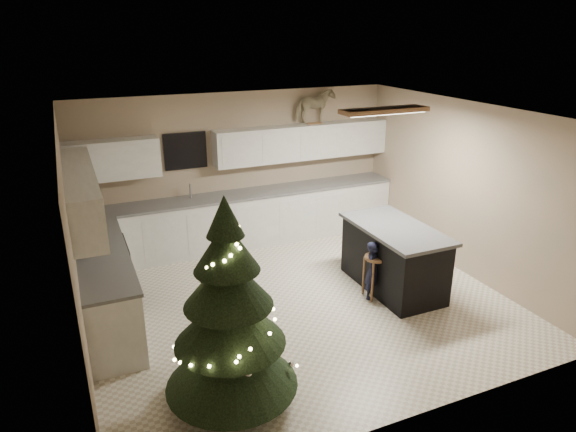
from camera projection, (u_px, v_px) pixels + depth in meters
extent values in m
plane|color=silver|center=(298.00, 301.00, 7.15)|extent=(5.50, 5.50, 0.00)
cube|color=tan|center=(238.00, 168.00, 8.85)|extent=(5.50, 0.02, 2.60)
cube|color=tan|center=(417.00, 302.00, 4.56)|extent=(5.50, 0.02, 2.60)
cube|color=tan|center=(73.00, 248.00, 5.67)|extent=(0.02, 5.00, 2.60)
cube|color=tan|center=(464.00, 189.00, 7.74)|extent=(0.02, 5.00, 2.60)
cube|color=silver|center=(300.00, 114.00, 6.25)|extent=(5.50, 5.00, 0.02)
cube|color=brown|center=(385.00, 110.00, 6.85)|extent=(1.25, 0.32, 0.06)
cube|color=white|center=(384.00, 113.00, 6.86)|extent=(1.15, 0.24, 0.02)
cube|color=white|center=(245.00, 220.00, 8.89)|extent=(5.48, 0.60, 0.90)
cube|color=white|center=(106.00, 287.00, 6.59)|extent=(0.60, 2.60, 0.90)
cube|color=slate|center=(245.00, 194.00, 8.72)|extent=(5.48, 0.62, 0.04)
cube|color=slate|center=(102.00, 254.00, 6.43)|extent=(0.62, 2.60, 0.04)
cube|color=white|center=(113.00, 160.00, 7.79)|extent=(1.40, 0.35, 0.60)
cube|color=white|center=(303.00, 142.00, 9.00)|extent=(3.20, 0.35, 0.60)
cube|color=white|center=(81.00, 193.00, 6.22)|extent=(0.35, 2.60, 0.60)
cube|color=black|center=(185.00, 151.00, 8.35)|extent=(0.70, 0.04, 0.60)
cube|color=#99999E|center=(192.00, 202.00, 8.39)|extent=(0.55, 0.40, 0.06)
cylinder|color=#99999E|center=(190.00, 191.00, 8.42)|extent=(0.03, 0.03, 0.24)
cube|color=black|center=(105.00, 277.00, 6.86)|extent=(0.64, 0.75, 0.90)
cube|color=black|center=(79.00, 239.00, 6.55)|extent=(0.10, 0.75, 0.30)
cube|color=black|center=(393.00, 259.00, 7.39)|extent=(0.80, 1.60, 0.90)
cube|color=#353535|center=(396.00, 228.00, 7.23)|extent=(0.90, 1.70, 0.05)
cylinder|color=brown|center=(376.00, 258.00, 7.08)|extent=(0.32, 0.32, 0.04)
cylinder|color=brown|center=(372.00, 283.00, 7.05)|extent=(0.03, 0.03, 0.58)
cylinder|color=brown|center=(386.00, 280.00, 7.14)|extent=(0.03, 0.03, 0.58)
cylinder|color=brown|center=(364.00, 276.00, 7.25)|extent=(0.03, 0.03, 0.58)
cylinder|color=brown|center=(377.00, 273.00, 7.33)|extent=(0.03, 0.03, 0.58)
cube|color=brown|center=(375.00, 284.00, 7.23)|extent=(0.25, 0.03, 0.03)
cylinder|color=#3F2816|center=(232.00, 387.00, 5.22)|extent=(0.12, 0.12, 0.29)
cone|color=black|center=(231.00, 355.00, 5.09)|extent=(1.33, 1.33, 0.69)
cone|color=black|center=(229.00, 316.00, 4.93)|extent=(1.10, 1.10, 0.59)
cone|color=black|center=(228.00, 280.00, 4.80)|extent=(0.86, 0.86, 0.54)
cone|color=black|center=(226.00, 246.00, 4.68)|extent=(0.63, 0.63, 0.49)
cone|color=black|center=(225.00, 216.00, 4.58)|extent=(0.35, 0.35, 0.39)
sphere|color=#FFD88C|center=(295.00, 362.00, 5.45)|extent=(0.04, 0.04, 0.04)
sphere|color=#FFD88C|center=(283.00, 350.00, 5.59)|extent=(0.04, 0.04, 0.04)
sphere|color=#FFD88C|center=(268.00, 340.00, 5.69)|extent=(0.04, 0.04, 0.04)
sphere|color=#FFD88C|center=(252.00, 334.00, 5.74)|extent=(0.04, 0.04, 0.04)
sphere|color=#FFD88C|center=(234.00, 330.00, 5.73)|extent=(0.04, 0.04, 0.04)
sphere|color=#FFD88C|center=(217.00, 330.00, 5.67)|extent=(0.04, 0.04, 0.04)
sphere|color=#FFD88C|center=(201.00, 332.00, 5.55)|extent=(0.04, 0.04, 0.04)
sphere|color=#FFD88C|center=(188.00, 336.00, 5.41)|extent=(0.04, 0.04, 0.04)
sphere|color=#FFD88C|center=(178.00, 342.00, 5.23)|extent=(0.04, 0.04, 0.04)
sphere|color=#FFD88C|center=(173.00, 349.00, 5.06)|extent=(0.04, 0.04, 0.04)
sphere|color=#FFD88C|center=(173.00, 356.00, 4.89)|extent=(0.04, 0.04, 0.04)
sphere|color=#FFD88C|center=(179.00, 361.00, 4.74)|extent=(0.04, 0.04, 0.04)
sphere|color=#FFD88C|center=(190.00, 365.00, 4.62)|extent=(0.04, 0.04, 0.04)
sphere|color=#FFD88C|center=(205.00, 365.00, 4.55)|extent=(0.04, 0.04, 0.04)
sphere|color=#FFD88C|center=(222.00, 363.00, 4.52)|extent=(0.04, 0.04, 0.04)
sphere|color=#FFD88C|center=(239.00, 357.00, 4.54)|extent=(0.04, 0.04, 0.04)
sphere|color=#FFD88C|center=(253.00, 348.00, 4.59)|extent=(0.04, 0.04, 0.04)
sphere|color=#FFD88C|center=(264.00, 338.00, 4.67)|extent=(0.04, 0.04, 0.04)
sphere|color=#FFD88C|center=(271.00, 326.00, 4.78)|extent=(0.04, 0.04, 0.04)
sphere|color=#FFD88C|center=(273.00, 315.00, 4.89)|extent=(0.04, 0.04, 0.04)
sphere|color=#FFD88C|center=(271.00, 305.00, 4.99)|extent=(0.04, 0.04, 0.04)
sphere|color=#FFD88C|center=(266.00, 295.00, 5.08)|extent=(0.04, 0.04, 0.04)
sphere|color=#FFD88C|center=(258.00, 288.00, 5.15)|extent=(0.04, 0.04, 0.04)
sphere|color=#FFD88C|center=(248.00, 282.00, 5.18)|extent=(0.04, 0.04, 0.04)
sphere|color=#FFD88C|center=(237.00, 277.00, 5.18)|extent=(0.04, 0.04, 0.04)
sphere|color=#FFD88C|center=(226.00, 274.00, 5.16)|extent=(0.04, 0.04, 0.04)
sphere|color=#FFD88C|center=(216.00, 273.00, 5.10)|extent=(0.04, 0.04, 0.04)
sphere|color=#FFD88C|center=(208.00, 272.00, 5.02)|extent=(0.04, 0.04, 0.04)
sphere|color=#FFD88C|center=(201.00, 272.00, 4.93)|extent=(0.04, 0.04, 0.04)
sphere|color=#FFD88C|center=(198.00, 273.00, 4.83)|extent=(0.04, 0.04, 0.04)
sphere|color=#FFD88C|center=(197.00, 273.00, 4.74)|extent=(0.04, 0.04, 0.04)
sphere|color=#FFD88C|center=(200.00, 273.00, 4.65)|extent=(0.04, 0.04, 0.04)
sphere|color=#FFD88C|center=(204.00, 271.00, 4.59)|extent=(0.04, 0.04, 0.04)
sphere|color=#FFD88C|center=(211.00, 269.00, 4.54)|extent=(0.04, 0.04, 0.04)
sphere|color=#FFD88C|center=(218.00, 265.00, 4.51)|extent=(0.04, 0.04, 0.04)
sphere|color=#FFD88C|center=(225.00, 261.00, 4.51)|extent=(0.04, 0.04, 0.04)
sphere|color=#FFD88C|center=(232.00, 255.00, 4.52)|extent=(0.04, 0.04, 0.04)
sphere|color=#FFD88C|center=(237.00, 249.00, 4.54)|extent=(0.04, 0.04, 0.04)
sphere|color=#FFD88C|center=(240.00, 243.00, 4.57)|extent=(0.04, 0.04, 0.04)
sphere|color=#FFD88C|center=(241.00, 237.00, 4.60)|extent=(0.04, 0.04, 0.04)
sphere|color=#FFD88C|center=(240.00, 231.00, 4.63)|extent=(0.04, 0.04, 0.04)
sphere|color=#FFD88C|center=(238.00, 225.00, 4.65)|extent=(0.04, 0.04, 0.04)
sphere|color=#FFD88C|center=(235.00, 220.00, 4.66)|extent=(0.04, 0.04, 0.04)
sphere|color=#FFD88C|center=(232.00, 215.00, 4.65)|extent=(0.04, 0.04, 0.04)
sphere|color=#FFD88C|center=(228.00, 211.00, 4.64)|extent=(0.04, 0.04, 0.04)
sphere|color=#FFD88C|center=(225.00, 207.00, 4.62)|extent=(0.04, 0.04, 0.04)
sphere|color=silver|center=(287.00, 355.00, 5.37)|extent=(0.07, 0.07, 0.07)
sphere|color=silver|center=(188.00, 341.00, 5.35)|extent=(0.07, 0.07, 0.07)
sphere|color=silver|center=(230.00, 376.00, 4.58)|extent=(0.07, 0.07, 0.07)
sphere|color=silver|center=(265.00, 315.00, 5.27)|extent=(0.07, 0.07, 0.07)
sphere|color=silver|center=(191.00, 314.00, 5.02)|extent=(0.07, 0.07, 0.07)
sphere|color=silver|center=(240.00, 323.00, 4.60)|extent=(0.07, 0.07, 0.07)
sphere|color=silver|center=(245.00, 279.00, 5.07)|extent=(0.07, 0.07, 0.07)
sphere|color=silver|center=(202.00, 279.00, 4.77)|extent=(0.07, 0.07, 0.07)
sphere|color=silver|center=(239.00, 270.00, 4.61)|extent=(0.07, 0.07, 0.07)
sphere|color=silver|center=(231.00, 243.00, 4.81)|extent=(0.07, 0.07, 0.07)
sphere|color=silver|center=(217.00, 235.00, 4.61)|extent=(0.07, 0.07, 0.07)
sphere|color=silver|center=(227.00, 219.00, 4.57)|extent=(0.07, 0.07, 0.07)
imported|color=black|center=(373.00, 270.00, 7.12)|extent=(0.37, 0.35, 0.84)
cube|color=brown|center=(316.00, 124.00, 8.94)|extent=(0.27, 0.02, 0.02)
cube|color=brown|center=(314.00, 123.00, 9.01)|extent=(0.27, 0.02, 0.02)
imported|color=beige|center=(315.00, 106.00, 8.87)|extent=(0.71, 0.39, 0.58)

